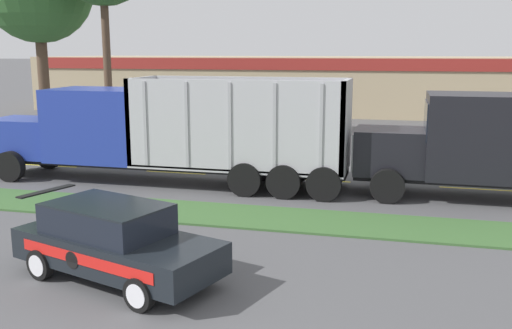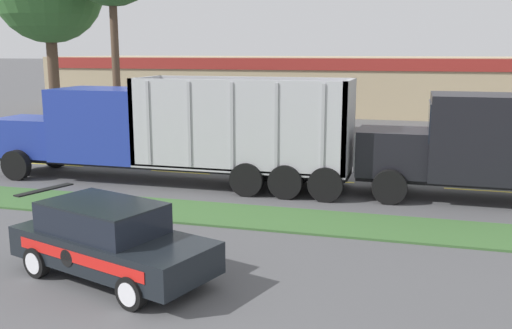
{
  "view_description": "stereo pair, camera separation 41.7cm",
  "coord_description": "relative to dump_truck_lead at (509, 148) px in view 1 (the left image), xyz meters",
  "views": [
    {
      "loc": [
        2.93,
        -5.44,
        4.54
      ],
      "look_at": [
        -0.79,
        9.41,
        1.49
      ],
      "focal_mm": 40.0,
      "sensor_mm": 36.0,
      "label": 1
    },
    {
      "loc": [
        3.33,
        -5.33,
        4.54
      ],
      "look_at": [
        -0.79,
        9.41,
        1.49
      ],
      "focal_mm": 40.0,
      "sensor_mm": 36.0,
      "label": 2
    }
  ],
  "objects": [
    {
      "name": "centre_line_2",
      "position": [
        -16.84,
        1.38,
        -1.64
      ],
      "size": [
        2.4,
        0.14,
        0.01
      ],
      "primitive_type": "cube",
      "color": "yellow",
      "rests_on": "ground_plane"
    },
    {
      "name": "dump_truck_lead",
      "position": [
        0.0,
        0.0,
        0.0
      ],
      "size": [
        11.29,
        2.68,
        3.79
      ],
      "color": "black",
      "rests_on": "ground_plane"
    },
    {
      "name": "centre_line_4",
      "position": [
        -6.04,
        1.38,
        -1.64
      ],
      "size": [
        2.4,
        0.14,
        0.01
      ],
      "primitive_type": "cube",
      "color": "yellow",
      "rests_on": "ground_plane"
    },
    {
      "name": "centre_line_5",
      "position": [
        -0.64,
        1.38,
        -1.64
      ],
      "size": [
        2.4,
        0.14,
        0.01
      ],
      "primitive_type": "cube",
      "color": "yellow",
      "rests_on": "ground_plane"
    },
    {
      "name": "dump_truck_mid",
      "position": [
        -12.37,
        -0.25,
        0.05
      ],
      "size": [
        13.07,
        2.66,
        3.68
      ],
      "color": "black",
      "rests_on": "ground_plane"
    },
    {
      "name": "grass_verge",
      "position": [
        -6.25,
        -3.71,
        -1.61
      ],
      "size": [
        120.0,
        2.19,
        0.06
      ],
      "primitive_type": "cube",
      "color": "#3D6633",
      "rests_on": "ground_plane"
    },
    {
      "name": "centre_line_3",
      "position": [
        -11.44,
        1.38,
        -1.64
      ],
      "size": [
        2.4,
        0.14,
        0.01
      ],
      "primitive_type": "cube",
      "color": "yellow",
      "rests_on": "ground_plane"
    },
    {
      "name": "store_building_backdrop",
      "position": [
        -12.06,
        26.64,
        0.41
      ],
      "size": [
        38.04,
        12.1,
        4.11
      ],
      "color": "tan",
      "rests_on": "ground_plane"
    },
    {
      "name": "rally_car",
      "position": [
        -8.72,
        -8.54,
        -0.84
      ],
      "size": [
        4.69,
        3.01,
        1.58
      ],
      "color": "black",
      "rests_on": "ground_plane"
    }
  ]
}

